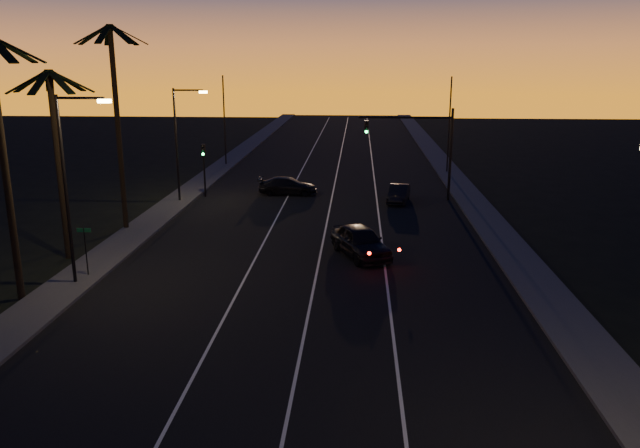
# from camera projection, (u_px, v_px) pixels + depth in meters

# --- Properties ---
(road) EXTENTS (20.00, 170.00, 0.01)m
(road) POSITION_uv_depth(u_px,v_px,m) (317.00, 233.00, 39.05)
(road) COLOR black
(road) RESTS_ON ground
(sidewalk_left) EXTENTS (2.40, 170.00, 0.16)m
(sidewalk_left) POSITION_uv_depth(u_px,v_px,m) (142.00, 229.00, 39.70)
(sidewalk_left) COLOR #3B3B39
(sidewalk_left) RESTS_ON ground
(sidewalk_right) EXTENTS (2.40, 170.00, 0.16)m
(sidewalk_right) POSITION_uv_depth(u_px,v_px,m) (498.00, 234.00, 38.36)
(sidewalk_right) COLOR #3B3B39
(sidewalk_right) RESTS_ON ground
(lane_stripe_left) EXTENTS (0.12, 160.00, 0.01)m
(lane_stripe_left) POSITION_uv_depth(u_px,v_px,m) (269.00, 232.00, 39.22)
(lane_stripe_left) COLOR silver
(lane_stripe_left) RESTS_ON road
(lane_stripe_mid) EXTENTS (0.12, 160.00, 0.01)m
(lane_stripe_mid) POSITION_uv_depth(u_px,v_px,m) (325.00, 233.00, 39.01)
(lane_stripe_mid) COLOR silver
(lane_stripe_mid) RESTS_ON road
(lane_stripe_right) EXTENTS (0.12, 160.00, 0.01)m
(lane_stripe_right) POSITION_uv_depth(u_px,v_px,m) (381.00, 233.00, 38.80)
(lane_stripe_right) COLOR silver
(lane_stripe_right) RESTS_ON road
(palm_near) EXTENTS (4.25, 4.16, 11.53)m
(palm_near) POSITION_uv_depth(u_px,v_px,m) (2.00, 143.00, 26.41)
(palm_near) COLOR black
(palm_near) RESTS_ON ground
(palm_mid) EXTENTS (4.25, 4.16, 10.03)m
(palm_mid) POSITION_uv_depth(u_px,v_px,m) (56.00, 144.00, 32.45)
(palm_mid) COLOR black
(palm_mid) RESTS_ON ground
(palm_far) EXTENTS (4.25, 4.16, 12.53)m
(palm_far) POSITION_uv_depth(u_px,v_px,m) (116.00, 109.00, 37.83)
(palm_far) COLOR black
(palm_far) RESTS_ON ground
(streetlight_left_near) EXTENTS (2.55, 0.26, 9.00)m
(streetlight_left_near) POSITION_uv_depth(u_px,v_px,m) (71.00, 176.00, 28.68)
(streetlight_left_near) COLOR black
(streetlight_left_near) RESTS_ON ground
(streetlight_left_far) EXTENTS (2.55, 0.26, 8.50)m
(streetlight_left_far) POSITION_uv_depth(u_px,v_px,m) (180.00, 135.00, 46.11)
(streetlight_left_far) COLOR black
(streetlight_left_far) RESTS_ON ground
(street_sign) EXTENTS (0.70, 0.06, 2.60)m
(street_sign) POSITION_uv_depth(u_px,v_px,m) (85.00, 246.00, 30.58)
(street_sign) COLOR black
(street_sign) RESTS_ON ground
(signal_mast) EXTENTS (7.10, 0.41, 7.00)m
(signal_mast) POSITION_uv_depth(u_px,v_px,m) (420.00, 138.00, 47.04)
(signal_mast) COLOR black
(signal_mast) RESTS_ON ground
(signal_post) EXTENTS (0.28, 0.37, 4.20)m
(signal_post) POSITION_uv_depth(u_px,v_px,m) (204.00, 161.00, 48.51)
(signal_post) COLOR black
(signal_post) RESTS_ON ground
(far_pole_left) EXTENTS (0.14, 0.14, 9.00)m
(far_pole_left) POSITION_uv_depth(u_px,v_px,m) (224.00, 121.00, 62.68)
(far_pole_left) COLOR black
(far_pole_left) RESTS_ON ground
(far_pole_right) EXTENTS (0.14, 0.14, 9.00)m
(far_pole_right) POSITION_uv_depth(u_px,v_px,m) (449.00, 126.00, 58.47)
(far_pole_right) COLOR black
(far_pole_right) RESTS_ON ground
(lead_car) EXTENTS (3.97, 5.78, 1.68)m
(lead_car) POSITION_uv_depth(u_px,v_px,m) (361.00, 241.00, 34.18)
(lead_car) COLOR black
(lead_car) RESTS_ON road
(right_car) EXTENTS (2.05, 4.13, 1.30)m
(right_car) POSITION_uv_depth(u_px,v_px,m) (399.00, 194.00, 47.26)
(right_car) COLOR black
(right_car) RESTS_ON road
(cross_car) EXTENTS (4.74, 1.96, 1.37)m
(cross_car) POSITION_uv_depth(u_px,v_px,m) (288.00, 186.00, 49.97)
(cross_car) COLOR black
(cross_car) RESTS_ON road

